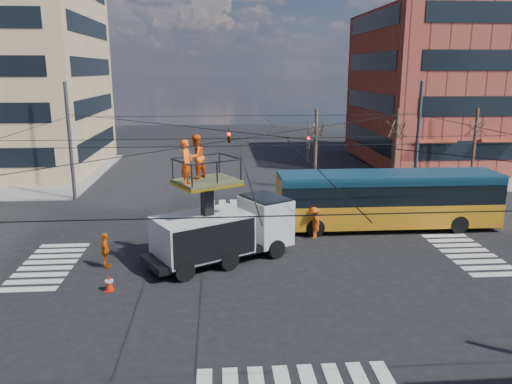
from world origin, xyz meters
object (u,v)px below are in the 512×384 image
(city_bus, at_px, (387,199))
(worker_ground, at_px, (106,251))
(utility_truck, at_px, (223,219))
(traffic_cone, at_px, (109,283))
(flagger, at_px, (314,223))

(city_bus, relative_size, worker_ground, 7.58)
(utility_truck, relative_size, traffic_cone, 11.21)
(utility_truck, height_order, flagger, utility_truck)
(city_bus, height_order, traffic_cone, city_bus)
(utility_truck, height_order, worker_ground, utility_truck)
(utility_truck, relative_size, flagger, 4.27)
(traffic_cone, distance_m, flagger, 11.15)
(traffic_cone, bearing_deg, flagger, 31.48)
(utility_truck, bearing_deg, traffic_cone, -176.38)
(utility_truck, bearing_deg, city_bus, -5.16)
(worker_ground, bearing_deg, utility_truck, -95.81)
(utility_truck, distance_m, worker_ground, 5.45)
(traffic_cone, bearing_deg, city_bus, 27.37)
(worker_ground, height_order, flagger, flagger)
(worker_ground, bearing_deg, traffic_cone, -177.21)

